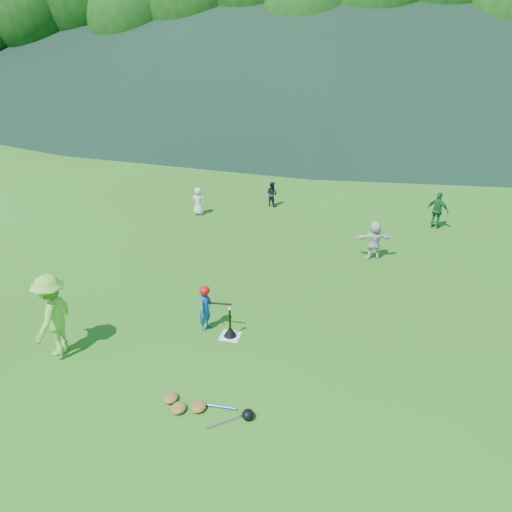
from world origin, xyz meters
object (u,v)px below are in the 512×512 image
at_px(batter_child, 205,308).
at_px(fielder_d, 374,240).
at_px(batting_tee, 230,332).
at_px(fielder_a, 198,201).
at_px(home_plate, 230,336).
at_px(fielder_b, 272,194).
at_px(equipment_pile, 199,407).
at_px(adult_coach, 53,315).
at_px(fielder_c, 438,211).

bearing_deg(batter_child, fielder_d, -26.56).
bearing_deg(batting_tee, fielder_a, 114.57).
height_order(home_plate, fielder_d, fielder_d).
bearing_deg(fielder_b, fielder_a, 58.79).
height_order(fielder_a, equipment_pile, fielder_a).
height_order(batter_child, adult_coach, adult_coach).
distance_m(home_plate, batting_tee, 0.12).
xyz_separation_m(fielder_b, fielder_d, (4.01, -4.01, 0.12)).
distance_m(fielder_a, batting_tee, 8.23).
bearing_deg(equipment_pile, fielder_c, 64.67).
relative_size(batter_child, equipment_pile, 0.61).
relative_size(fielder_c, fielder_d, 1.07).
relative_size(adult_coach, fielder_a, 1.80).
height_order(fielder_a, fielder_c, fielder_c).
relative_size(fielder_b, batting_tee, 1.43).
xyz_separation_m(batting_tee, equipment_pile, (0.10, -2.44, -0.06)).
xyz_separation_m(home_plate, adult_coach, (-3.47, -1.44, 0.92)).
height_order(fielder_a, batting_tee, fielder_a).
relative_size(home_plate, batter_child, 0.41).
bearing_deg(fielder_c, equipment_pile, 91.33).
bearing_deg(fielder_a, fielder_d, 163.34).
bearing_deg(adult_coach, equipment_pile, 69.34).
bearing_deg(adult_coach, fielder_d, 130.00).
bearing_deg(home_plate, fielder_c, 57.86).
height_order(adult_coach, fielder_c, adult_coach).
relative_size(home_plate, fielder_c, 0.35).
height_order(home_plate, equipment_pile, equipment_pile).
xyz_separation_m(adult_coach, fielder_b, (2.51, 10.51, -0.44)).
distance_m(batting_tee, equipment_pile, 2.45).
bearing_deg(fielder_d, home_plate, 46.57).
bearing_deg(batting_tee, fielder_d, 58.95).
bearing_deg(equipment_pile, batter_child, 105.76).
bearing_deg(batter_child, adult_coach, 129.97).
xyz_separation_m(home_plate, fielder_b, (-0.96, 9.07, 0.48)).
distance_m(adult_coach, fielder_b, 10.81).
relative_size(fielder_c, equipment_pile, 0.72).
bearing_deg(batter_child, batting_tee, -94.41).
height_order(fielder_b, batting_tee, fielder_b).
xyz_separation_m(adult_coach, batting_tee, (3.47, 1.44, -0.80)).
xyz_separation_m(batter_child, fielder_d, (3.68, 4.89, 0.05)).
bearing_deg(fielder_a, fielder_b, -143.17).
xyz_separation_m(batter_child, adult_coach, (-2.83, -1.61, 0.37)).
distance_m(fielder_b, fielder_d, 5.67).
bearing_deg(fielder_a, batter_child, 114.64).
bearing_deg(fielder_b, batting_tee, 121.80).
height_order(fielder_b, equipment_pile, fielder_b).
distance_m(batter_child, fielder_a, 7.82).
distance_m(adult_coach, batting_tee, 3.84).
bearing_deg(home_plate, fielder_d, 58.95).
distance_m(home_plate, fielder_a, 8.23).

